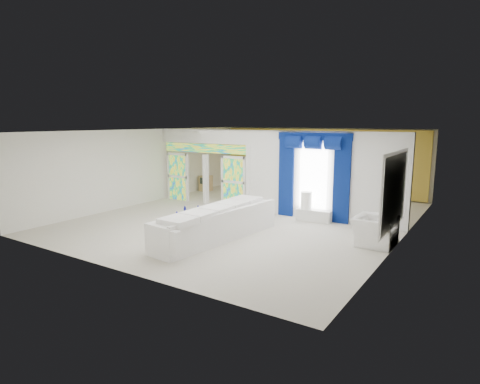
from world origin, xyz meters
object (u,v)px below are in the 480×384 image
Objects in this scene: armchair at (375,231)px; console_table at (314,215)px; coffee_table at (187,223)px; grand_piano at (260,186)px; white_sofa at (217,225)px.

console_table is at bearing 58.13° from armchair.
coffee_table is 0.97× the size of grand_piano.
armchair is (2.39, -1.54, 0.19)m from console_table.
grand_piano is (-2.27, 6.38, 0.07)m from white_sofa.
coffee_table is at bearing -68.82° from grand_piano.
white_sofa is 2.31× the size of coffee_table.
console_table is at bearing -25.03° from grand_piano.
console_table is 4.77m from grand_piano.
white_sofa is 3.66× the size of armchair.
armchair is 0.61× the size of grand_piano.
white_sofa is at bearing -12.53° from coffee_table.
white_sofa is 3.79m from console_table.
white_sofa is 6.77m from grand_piano.
grand_piano reaches higher than white_sofa.
coffee_table is at bearing 108.28° from armchair.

